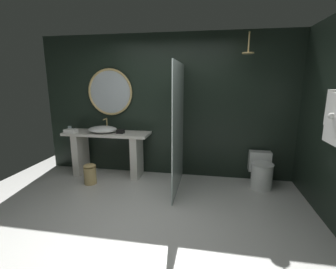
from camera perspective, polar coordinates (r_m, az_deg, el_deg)
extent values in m
plane|color=silver|center=(3.22, -6.86, -21.02)|extent=(5.76, 5.76, 0.00)
cube|color=black|center=(4.56, -0.28, 6.57)|extent=(4.80, 0.10, 2.60)
cube|color=black|center=(3.68, 34.63, 2.90)|extent=(0.10, 2.47, 2.60)
cube|color=silver|center=(4.65, -14.15, 0.24)|extent=(1.59, 0.50, 0.05)
cube|color=silver|center=(5.01, -19.82, -4.21)|extent=(0.13, 0.43, 0.79)
cube|color=silver|center=(4.56, -7.34, -5.18)|extent=(0.13, 0.43, 0.79)
ellipsoid|color=white|center=(4.63, -15.13, 1.18)|extent=(0.53, 0.43, 0.12)
cylinder|color=tan|center=(4.79, -14.17, 2.36)|extent=(0.02, 0.02, 0.24)
cylinder|color=tan|center=(4.71, -14.60, 3.52)|extent=(0.02, 0.14, 0.02)
cylinder|color=silver|center=(4.96, -22.10, 1.29)|extent=(0.07, 0.07, 0.09)
cube|color=black|center=(4.49, -11.11, 0.71)|extent=(0.12, 0.11, 0.07)
torus|color=tan|center=(4.77, -13.48, 9.67)|extent=(0.88, 0.04, 0.88)
cylinder|color=#B2BCC1|center=(4.77, -13.44, 9.67)|extent=(0.81, 0.01, 0.81)
cube|color=silver|center=(3.89, 2.44, 1.45)|extent=(0.02, 1.24, 2.05)
cylinder|color=tan|center=(4.14, 18.48, 19.93)|extent=(0.02, 0.02, 0.30)
cylinder|color=tan|center=(4.12, 18.32, 17.71)|extent=(0.18, 0.18, 0.02)
cylinder|color=white|center=(3.45, 33.98, 5.28)|extent=(0.11, 0.11, 0.42)
sphere|color=white|center=(3.24, 34.00, 3.62)|extent=(0.07, 0.07, 0.07)
cylinder|color=white|center=(4.40, 21.15, -9.15)|extent=(0.35, 0.35, 0.42)
ellipsoid|color=white|center=(4.33, 21.38, -6.42)|extent=(0.36, 0.40, 0.02)
cube|color=white|center=(4.58, 20.73, -5.89)|extent=(0.37, 0.18, 0.36)
cylinder|color=tan|center=(4.52, -17.83, -9.13)|extent=(0.21, 0.21, 0.30)
ellipsoid|color=tan|center=(4.46, -17.99, -7.02)|extent=(0.21, 0.21, 0.06)
cube|color=white|center=(4.81, -21.86, 0.79)|extent=(0.22, 0.17, 0.06)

